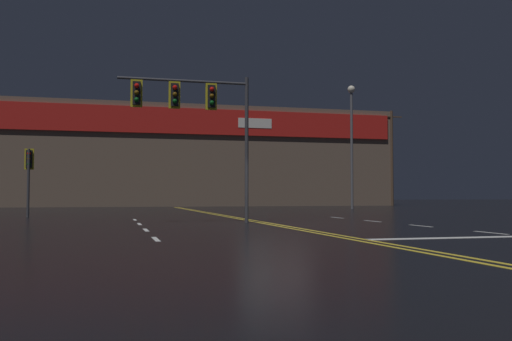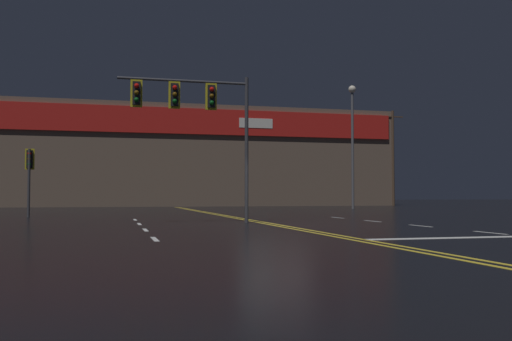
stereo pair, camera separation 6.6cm
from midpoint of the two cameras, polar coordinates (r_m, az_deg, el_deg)
ground_plane at (r=19.78m, az=2.07°, el=-5.47°), size 200.00×200.00×0.00m
road_markings at (r=18.87m, az=5.53°, el=-5.59°), size 13.48×60.00×0.01m
traffic_signal_median at (r=21.21m, az=-6.32°, el=6.40°), size 4.83×0.36×5.48m
traffic_signal_corner_northwest at (r=28.88m, az=-21.65°, el=0.35°), size 0.42×0.36×3.23m
streetlight_near_left at (r=43.60m, az=9.66°, el=4.04°), size 0.56×0.56×9.31m
building_backdrop at (r=56.60m, az=-8.70°, el=1.26°), size 43.05×10.23×9.36m
utility_pole_row at (r=51.50m, az=-10.82°, el=2.67°), size 45.42×0.26×11.95m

